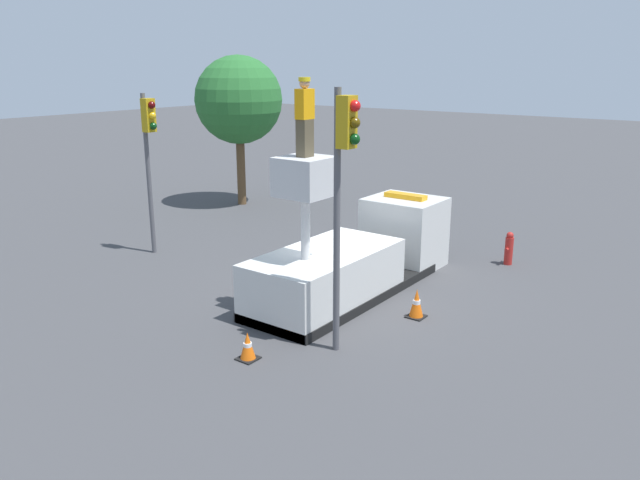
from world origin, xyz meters
TOP-DOWN VIEW (x-y plane):
  - ground_plane at (0.00, 0.00)m, footprint 120.00×120.00m
  - bucket_truck at (0.43, 0.00)m, footprint 7.11×2.15m
  - worker at (-1.69, 0.00)m, footprint 0.40×0.26m
  - traffic_light_pole at (-2.82, -1.82)m, footprint 0.34×0.57m
  - traffic_light_across at (-0.53, 6.95)m, footprint 0.34×0.57m
  - fire_hydrant at (5.06, -2.51)m, footprint 0.49×0.25m
  - traffic_cone_rear at (-4.28, -0.49)m, footprint 0.41×0.41m
  - traffic_cone_curbside at (-0.24, -2.22)m, footprint 0.42×0.42m
  - tree_left_bg at (6.39, 9.77)m, footprint 3.62×3.62m

SIDE VIEW (x-z plane):
  - ground_plane at x=0.00m, z-range 0.00..0.00m
  - traffic_cone_rear at x=-4.28m, z-range -0.02..0.58m
  - traffic_cone_curbside at x=-0.24m, z-range -0.02..0.69m
  - fire_hydrant at x=5.06m, z-range -0.01..1.00m
  - bucket_truck at x=0.43m, z-range -1.05..2.79m
  - traffic_light_across at x=-0.53m, z-range 1.05..6.06m
  - traffic_light_pole at x=-2.82m, z-range 1.13..6.58m
  - tree_left_bg at x=6.39m, z-range 1.27..7.49m
  - worker at x=-1.69m, z-range 3.85..5.59m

